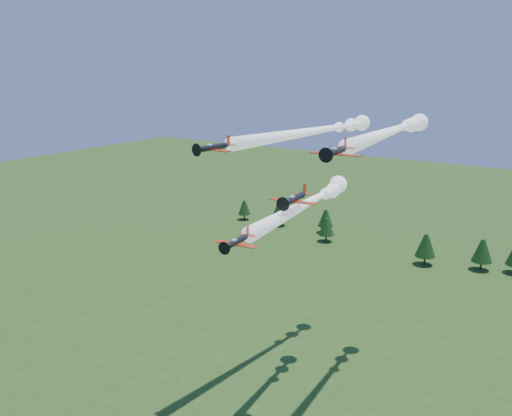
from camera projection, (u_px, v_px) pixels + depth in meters
The scene contains 5 objects.
plane_lead at pixel (310, 202), 106.17m from camera, with size 9.70×48.96×3.70m.
plane_left at pixel (317, 131), 119.05m from camera, with size 11.06×56.61×3.70m.
plane_right at pixel (394, 130), 106.88m from camera, with size 9.61×53.91×3.70m.
plane_slot at pixel (294, 199), 96.77m from camera, with size 8.56×9.29×3.00m.
treeline at pixel (439, 243), 188.15m from camera, with size 176.56×21.45×10.42m.
Camera 1 is at (46.42, -73.97, 63.93)m, focal length 40.00 mm.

